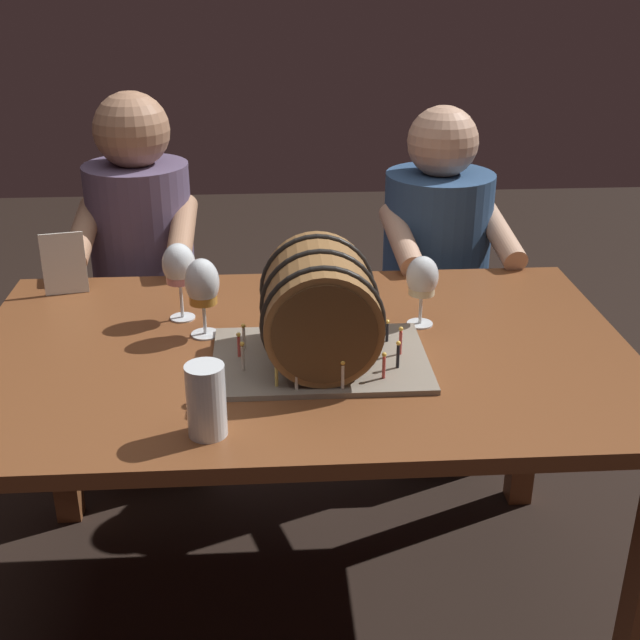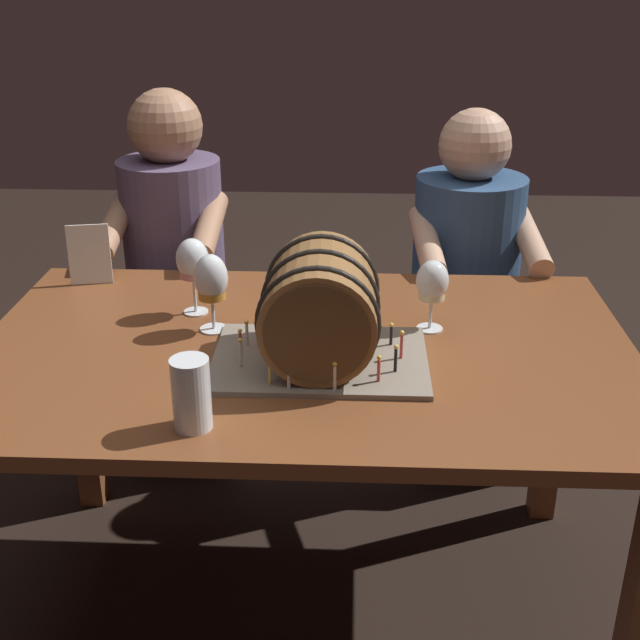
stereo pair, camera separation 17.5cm
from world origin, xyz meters
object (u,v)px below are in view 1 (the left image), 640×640
object	(u,v)px
wine_glass_amber	(202,286)
menu_card	(64,264)
beer_pint	(206,403)
person_seated_right	(433,306)
wine_glass_rose	(179,267)
wine_glass_white	(422,280)
barrel_cake	(320,311)
dining_table	(302,386)
person_seated_left	(148,308)

from	to	relation	value
wine_glass_amber	menu_card	world-z (taller)	wine_glass_amber
beer_pint	menu_card	size ratio (longest dim) A/B	0.89
beer_pint	person_seated_right	size ratio (longest dim) A/B	0.12
beer_pint	wine_glass_rose	bearing A→B (deg)	99.98
wine_glass_white	barrel_cake	bearing A→B (deg)	-144.30
dining_table	wine_glass_amber	world-z (taller)	wine_glass_amber
dining_table	barrel_cake	world-z (taller)	barrel_cake
wine_glass_rose	person_seated_right	distance (m)	0.97
wine_glass_rose	beer_pint	xyz separation A→B (m)	(0.09, -0.53, -0.07)
person_seated_left	menu_card	bearing A→B (deg)	-113.23
barrel_cake	person_seated_right	size ratio (longest dim) A/B	0.40
dining_table	person_seated_left	bearing A→B (deg)	122.27
menu_card	person_seated_right	distance (m)	1.14
beer_pint	person_seated_right	xyz separation A→B (m)	(0.64, 1.07, -0.28)
wine_glass_amber	beer_pint	size ratio (longest dim) A/B	1.33
dining_table	barrel_cake	bearing A→B (deg)	-63.34
wine_glass_white	person_seated_left	world-z (taller)	person_seated_left
barrel_cake	wine_glass_white	size ratio (longest dim) A/B	2.71
barrel_cake	person_seated_left	bearing A→B (deg)	121.76
wine_glass_amber	menu_card	size ratio (longest dim) A/B	1.18
wine_glass_amber	wine_glass_white	distance (m)	0.51
menu_card	wine_glass_rose	bearing A→B (deg)	-42.40
wine_glass_white	dining_table	bearing A→B (deg)	-159.96
wine_glass_rose	person_seated_right	bearing A→B (deg)	36.13
wine_glass_white	wine_glass_rose	bearing A→B (deg)	172.76
menu_card	person_seated_left	world-z (taller)	person_seated_left
barrel_cake	person_seated_left	distance (m)	0.98
wine_glass_white	beer_pint	size ratio (longest dim) A/B	1.22
barrel_cake	wine_glass_amber	bearing A→B (deg)	149.08
wine_glass_amber	person_seated_left	world-z (taller)	person_seated_left
barrel_cake	wine_glass_white	bearing A→B (deg)	35.70
wine_glass_rose	menu_card	size ratio (longest dim) A/B	1.20
person_seated_left	person_seated_right	xyz separation A→B (m)	(0.90, 0.00, -0.02)
menu_card	person_seated_right	xyz separation A→B (m)	(1.05, 0.35, -0.30)
wine_glass_amber	wine_glass_white	xyz separation A→B (m)	(0.51, 0.03, -0.01)
wine_glass_white	menu_card	size ratio (longest dim) A/B	1.08
wine_glass_amber	beer_pint	world-z (taller)	wine_glass_amber
wine_glass_amber	wine_glass_white	size ratio (longest dim) A/B	1.09
dining_table	person_seated_right	size ratio (longest dim) A/B	1.29
dining_table	person_seated_left	size ratio (longest dim) A/B	1.24
dining_table	wine_glass_white	size ratio (longest dim) A/B	8.67
beer_pint	menu_card	world-z (taller)	menu_card
wine_glass_amber	person_seated_right	bearing A→B (deg)	43.34
barrel_cake	beer_pint	world-z (taller)	barrel_cake
dining_table	person_seated_left	distance (m)	0.85
wine_glass_white	menu_card	bearing A→B (deg)	163.61
barrel_cake	beer_pint	xyz separation A→B (m)	(-0.23, -0.28, -0.06)
wine_glass_rose	beer_pint	distance (m)	0.54
dining_table	menu_card	bearing A→B (deg)	148.49
wine_glass_rose	menu_card	world-z (taller)	wine_glass_rose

